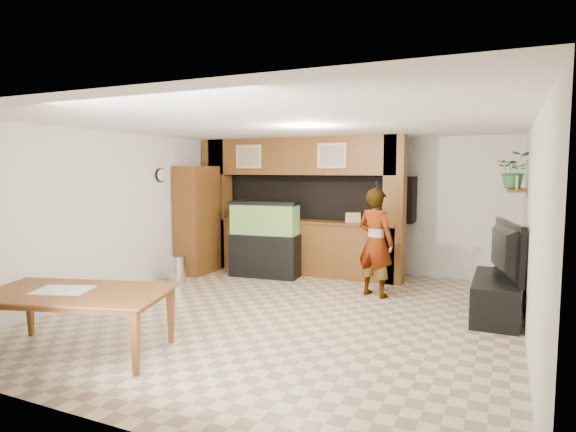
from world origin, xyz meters
The scene contains 20 objects.
floor centered at (0.00, 0.00, 0.00)m, with size 6.50×6.50×0.00m, color #C1B086.
ceiling centered at (0.00, 0.00, 2.60)m, with size 6.50×6.50×0.00m, color white.
wall_back centered at (0.00, 3.25, 1.30)m, with size 6.00×6.00×0.00m, color beige.
wall_left centered at (-3.00, 0.00, 1.30)m, with size 6.50×6.50×0.00m, color beige.
wall_right centered at (3.00, 0.00, 1.30)m, with size 6.50×6.50×0.00m, color beige.
partition centered at (-0.95, 2.64, 1.31)m, with size 4.20×0.99×2.60m.
wall_clock centered at (-2.97, 1.00, 1.90)m, with size 0.05×0.25×0.25m.
wall_shelf centered at (2.85, 1.95, 1.70)m, with size 0.25×0.90×0.04m, color brown.
pantry_cabinet centered at (-2.70, 1.72, 1.03)m, with size 0.52×0.84×2.06m, color brown.
trash_can centered at (-2.47, 0.80, 0.25)m, with size 0.27×0.27×0.49m, color #B2B2B7.
aquarium centered at (-1.35, 1.95, 0.69)m, with size 1.28×0.48×1.42m.
tv_stand centered at (2.65, 1.11, 0.26)m, with size 0.58×1.59×0.53m, color black.
television centered at (2.65, 1.11, 0.92)m, with size 1.36×0.18×0.78m, color black.
photo_frame centered at (2.85, 1.64, 1.82)m, with size 0.03×0.14×0.19m, color tan.
potted_plant centered at (2.82, 2.14, 2.00)m, with size 0.50×0.43×0.55m, color #2B6D34.
person centered at (0.88, 1.44, 0.86)m, with size 0.63×0.41×1.72m, color #947D51.
microphone centered at (0.93, 1.28, 1.75)m, with size 0.03×0.03×0.15m, color black.
dining_table centered at (-1.45, -2.31, 0.35)m, with size 1.97×1.10×0.69m, color brown.
newspaper_a centered at (-1.62, -2.31, 0.70)m, with size 0.57×0.42×0.01m, color silver.
counter_box centered at (0.20, 2.45, 1.13)m, with size 0.27×0.18×0.18m, color #9E7B56.
Camera 1 is at (2.74, -5.94, 2.01)m, focal length 30.00 mm.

